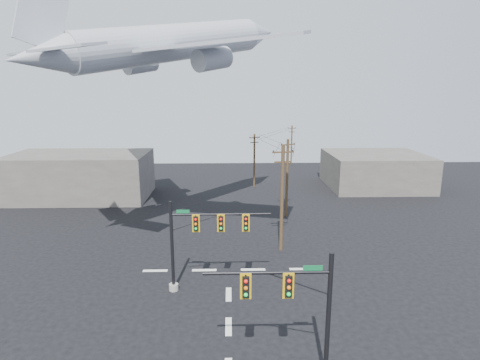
{
  "coord_description": "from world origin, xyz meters",
  "views": [
    {
      "loc": [
        0.13,
        -18.35,
        14.55
      ],
      "look_at": [
        0.74,
        5.0,
        9.18
      ],
      "focal_mm": 30.0,
      "sensor_mm": 36.0,
      "label": 1
    }
  ],
  "objects_px": {
    "signal_mast_near": "(302,315)",
    "airliner": "(174,44)",
    "signal_mast_far": "(197,241)",
    "utility_pole_b": "(287,177)",
    "utility_pole_a": "(282,196)",
    "utility_pole_c": "(254,159)",
    "utility_pole_d": "(292,144)"
  },
  "relations": [
    {
      "from": "signal_mast_near",
      "to": "airliner",
      "type": "distance_m",
      "value": 26.88
    },
    {
      "from": "signal_mast_far",
      "to": "utility_pole_b",
      "type": "distance_m",
      "value": 19.42
    },
    {
      "from": "utility_pole_a",
      "to": "utility_pole_c",
      "type": "relative_size",
      "value": 1.22
    },
    {
      "from": "signal_mast_near",
      "to": "airliner",
      "type": "xyz_separation_m",
      "value": [
        -8.47,
        20.8,
        14.78
      ]
    },
    {
      "from": "utility_pole_a",
      "to": "utility_pole_b",
      "type": "bearing_deg",
      "value": 70.24
    },
    {
      "from": "utility_pole_a",
      "to": "utility_pole_d",
      "type": "distance_m",
      "value": 42.51
    },
    {
      "from": "airliner",
      "to": "signal_mast_near",
      "type": "bearing_deg",
      "value": -114.99
    },
    {
      "from": "signal_mast_near",
      "to": "utility_pole_b",
      "type": "xyz_separation_m",
      "value": [
        3.02,
        26.72,
        1.0
      ]
    },
    {
      "from": "utility_pole_b",
      "to": "airliner",
      "type": "distance_m",
      "value": 18.9
    },
    {
      "from": "utility_pole_d",
      "to": "airliner",
      "type": "distance_m",
      "value": 44.0
    },
    {
      "from": "signal_mast_far",
      "to": "airliner",
      "type": "relative_size",
      "value": 0.3
    },
    {
      "from": "utility_pole_a",
      "to": "airliner",
      "type": "bearing_deg",
      "value": 148.76
    },
    {
      "from": "airliner",
      "to": "utility_pole_b",
      "type": "bearing_deg",
      "value": -19.89
    },
    {
      "from": "utility_pole_b",
      "to": "utility_pole_c",
      "type": "bearing_deg",
      "value": 76.93
    },
    {
      "from": "signal_mast_far",
      "to": "airliner",
      "type": "height_order",
      "value": "airliner"
    },
    {
      "from": "utility_pole_d",
      "to": "airliner",
      "type": "height_order",
      "value": "airliner"
    },
    {
      "from": "airliner",
      "to": "utility_pole_a",
      "type": "bearing_deg",
      "value": -69.32
    },
    {
      "from": "signal_mast_near",
      "to": "utility_pole_b",
      "type": "height_order",
      "value": "utility_pole_b"
    },
    {
      "from": "utility_pole_b",
      "to": "airliner",
      "type": "xyz_separation_m",
      "value": [
        -11.49,
        -5.92,
        13.78
      ]
    },
    {
      "from": "signal_mast_near",
      "to": "utility_pole_d",
      "type": "distance_m",
      "value": 59.34
    },
    {
      "from": "utility_pole_b",
      "to": "utility_pole_d",
      "type": "height_order",
      "value": "utility_pole_b"
    },
    {
      "from": "signal_mast_far",
      "to": "airliner",
      "type": "distance_m",
      "value": 18.66
    },
    {
      "from": "signal_mast_far",
      "to": "utility_pole_d",
      "type": "height_order",
      "value": "utility_pole_d"
    },
    {
      "from": "utility_pole_c",
      "to": "airliner",
      "type": "distance_m",
      "value": 26.32
    },
    {
      "from": "signal_mast_far",
      "to": "utility_pole_c",
      "type": "distance_m",
      "value": 32.23
    },
    {
      "from": "utility_pole_a",
      "to": "signal_mast_far",
      "type": "bearing_deg",
      "value": -142.64
    },
    {
      "from": "signal_mast_near",
      "to": "utility_pole_d",
      "type": "relative_size",
      "value": 0.91
    },
    {
      "from": "signal_mast_far",
      "to": "signal_mast_near",
      "type": "bearing_deg",
      "value": -58.2
    },
    {
      "from": "signal_mast_far",
      "to": "utility_pole_a",
      "type": "bearing_deg",
      "value": 46.45
    },
    {
      "from": "utility_pole_c",
      "to": "airliner",
      "type": "bearing_deg",
      "value": -126.13
    },
    {
      "from": "utility_pole_c",
      "to": "utility_pole_d",
      "type": "height_order",
      "value": "utility_pole_c"
    },
    {
      "from": "signal_mast_near",
      "to": "utility_pole_b",
      "type": "relative_size",
      "value": 0.77
    }
  ]
}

